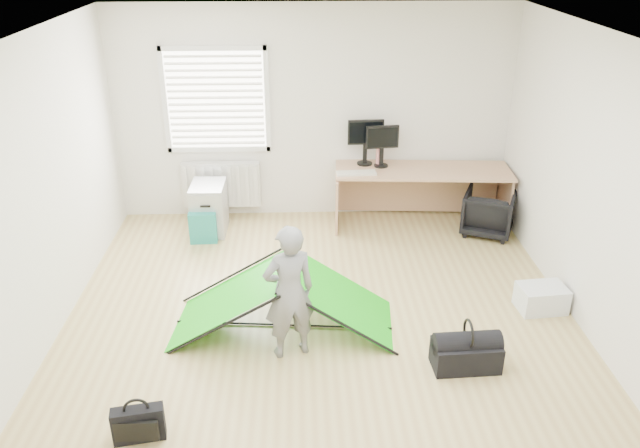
{
  "coord_description": "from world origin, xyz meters",
  "views": [
    {
      "loc": [
        -0.19,
        -4.9,
        3.51
      ],
      "look_at": [
        0.0,
        0.4,
        0.95
      ],
      "focal_mm": 35.0,
      "sensor_mm": 36.0,
      "label": 1
    }
  ],
  "objects_px": {
    "desk": "(421,197)",
    "filing_cabinet": "(209,208)",
    "kite": "(283,298)",
    "laptop_bag": "(139,424)",
    "office_chair": "(488,213)",
    "duffel_bag": "(466,355)",
    "person": "(289,292)",
    "thermos": "(378,157)",
    "storage_crate": "(541,298)",
    "monitor_left": "(365,148)",
    "monitor_right": "(382,152)"
  },
  "relations": [
    {
      "from": "desk",
      "to": "filing_cabinet",
      "type": "bearing_deg",
      "value": -173.53
    },
    {
      "from": "kite",
      "to": "laptop_bag",
      "type": "height_order",
      "value": "kite"
    },
    {
      "from": "office_chair",
      "to": "duffel_bag",
      "type": "height_order",
      "value": "office_chair"
    },
    {
      "from": "office_chair",
      "to": "person",
      "type": "height_order",
      "value": "person"
    },
    {
      "from": "thermos",
      "to": "storage_crate",
      "type": "xyz_separation_m",
      "value": [
        1.4,
        -2.22,
        -0.73
      ]
    },
    {
      "from": "filing_cabinet",
      "to": "laptop_bag",
      "type": "relative_size",
      "value": 1.65
    },
    {
      "from": "office_chair",
      "to": "duffel_bag",
      "type": "relative_size",
      "value": 1.05
    },
    {
      "from": "storage_crate",
      "to": "laptop_bag",
      "type": "relative_size",
      "value": 1.2
    },
    {
      "from": "desk",
      "to": "monitor_left",
      "type": "xyz_separation_m",
      "value": [
        -0.71,
        0.22,
        0.59
      ]
    },
    {
      "from": "monitor_right",
      "to": "office_chair",
      "type": "relative_size",
      "value": 0.68
    },
    {
      "from": "monitor_right",
      "to": "filing_cabinet",
      "type": "bearing_deg",
      "value": 179.38
    },
    {
      "from": "kite",
      "to": "laptop_bag",
      "type": "bearing_deg",
      "value": -121.18
    },
    {
      "from": "monitor_right",
      "to": "duffel_bag",
      "type": "xyz_separation_m",
      "value": [
        0.39,
        -3.05,
        -0.81
      ]
    },
    {
      "from": "person",
      "to": "kite",
      "type": "xyz_separation_m",
      "value": [
        -0.07,
        0.41,
        -0.31
      ]
    },
    {
      "from": "monitor_left",
      "to": "laptop_bag",
      "type": "bearing_deg",
      "value": -121.16
    },
    {
      "from": "person",
      "to": "desk",
      "type": "bearing_deg",
      "value": -140.27
    },
    {
      "from": "filing_cabinet",
      "to": "storage_crate",
      "type": "bearing_deg",
      "value": -27.53
    },
    {
      "from": "office_chair",
      "to": "laptop_bag",
      "type": "xyz_separation_m",
      "value": [
        -3.57,
        -3.36,
        -0.13
      ]
    },
    {
      "from": "filing_cabinet",
      "to": "kite",
      "type": "bearing_deg",
      "value": -64.89
    },
    {
      "from": "storage_crate",
      "to": "thermos",
      "type": "bearing_deg",
      "value": 122.3
    },
    {
      "from": "filing_cabinet",
      "to": "kite",
      "type": "height_order",
      "value": "kite"
    },
    {
      "from": "storage_crate",
      "to": "desk",
      "type": "bearing_deg",
      "value": 112.87
    },
    {
      "from": "storage_crate",
      "to": "duffel_bag",
      "type": "height_order",
      "value": "storage_crate"
    },
    {
      "from": "desk",
      "to": "kite",
      "type": "xyz_separation_m",
      "value": [
        -1.72,
        -2.25,
        -0.05
      ]
    },
    {
      "from": "monitor_left",
      "to": "monitor_right",
      "type": "bearing_deg",
      "value": -26.99
    },
    {
      "from": "desk",
      "to": "thermos",
      "type": "xyz_separation_m",
      "value": [
        -0.54,
        0.18,
        0.48
      ]
    },
    {
      "from": "monitor_right",
      "to": "person",
      "type": "relative_size",
      "value": 0.32
    },
    {
      "from": "desk",
      "to": "office_chair",
      "type": "distance_m",
      "value": 0.86
    },
    {
      "from": "person",
      "to": "laptop_bag",
      "type": "xyz_separation_m",
      "value": [
        -1.13,
        -1.01,
        -0.49
      ]
    },
    {
      "from": "monitor_left",
      "to": "thermos",
      "type": "distance_m",
      "value": 0.2
    },
    {
      "from": "monitor_left",
      "to": "person",
      "type": "bearing_deg",
      "value": -111.28
    },
    {
      "from": "kite",
      "to": "storage_crate",
      "type": "height_order",
      "value": "kite"
    },
    {
      "from": "filing_cabinet",
      "to": "thermos",
      "type": "height_order",
      "value": "thermos"
    },
    {
      "from": "kite",
      "to": "storage_crate",
      "type": "xyz_separation_m",
      "value": [
        2.58,
        0.21,
        -0.2
      ]
    },
    {
      "from": "monitor_right",
      "to": "laptop_bag",
      "type": "distance_m",
      "value": 4.5
    },
    {
      "from": "monitor_left",
      "to": "office_chair",
      "type": "distance_m",
      "value": 1.74
    },
    {
      "from": "office_chair",
      "to": "kite",
      "type": "height_order",
      "value": "kite"
    },
    {
      "from": "desk",
      "to": "duffel_bag",
      "type": "relative_size",
      "value": 3.78
    },
    {
      "from": "monitor_left",
      "to": "storage_crate",
      "type": "bearing_deg",
      "value": -58.32
    },
    {
      "from": "thermos",
      "to": "kite",
      "type": "height_order",
      "value": "thermos"
    },
    {
      "from": "monitor_left",
      "to": "laptop_bag",
      "type": "xyz_separation_m",
      "value": [
        -2.07,
        -3.89,
        -0.82
      ]
    },
    {
      "from": "storage_crate",
      "to": "duffel_bag",
      "type": "xyz_separation_m",
      "value": [
        -0.98,
        -0.88,
        -0.0
      ]
    },
    {
      "from": "thermos",
      "to": "office_chair",
      "type": "height_order",
      "value": "thermos"
    },
    {
      "from": "desk",
      "to": "storage_crate",
      "type": "height_order",
      "value": "desk"
    },
    {
      "from": "monitor_right",
      "to": "duffel_bag",
      "type": "distance_m",
      "value": 3.18
    },
    {
      "from": "kite",
      "to": "duffel_bag",
      "type": "bearing_deg",
      "value": -17.42
    },
    {
      "from": "laptop_bag",
      "to": "filing_cabinet",
      "type": "bearing_deg",
      "value": 78.4
    },
    {
      "from": "kite",
      "to": "laptop_bag",
      "type": "relative_size",
      "value": 5.45
    },
    {
      "from": "filing_cabinet",
      "to": "laptop_bag",
      "type": "height_order",
      "value": "filing_cabinet"
    },
    {
      "from": "thermos",
      "to": "office_chair",
      "type": "relative_size",
      "value": 0.37
    }
  ]
}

